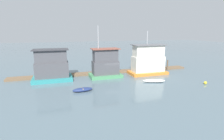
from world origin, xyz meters
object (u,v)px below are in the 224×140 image
Objects in this scene: houseboat_orange at (148,61)px; mooring_post_centre at (152,68)px; houseboat_green at (105,64)px; houseboat_teal at (52,67)px; mooring_post_far_left at (167,65)px; buoy_yellow at (205,83)px; dinghy_white at (154,81)px; dinghy_navy at (83,90)px; mooring_post_near_right at (156,66)px.

houseboat_orange reaches higher than mooring_post_centre.
houseboat_green reaches higher than mooring_post_centre.
houseboat_teal is 22.14m from mooring_post_far_left.
buoy_yellow is (5.16, -8.37, -2.23)m from houseboat_orange.
dinghy_white is (-1.64, -5.11, -2.24)m from houseboat_orange.
dinghy_navy is 5.99× the size of buoy_yellow.
dinghy_navy is at bearing -157.06° from mooring_post_far_left.
dinghy_white is 8.00m from mooring_post_near_right.
houseboat_green is 8.60m from dinghy_white.
mooring_post_far_left is at bearing 43.99° from dinghy_white.
houseboat_green is at bearing 140.07° from dinghy_white.
houseboat_green reaches higher than dinghy_navy.
mooring_post_far_left is (13.36, 1.33, -1.16)m from houseboat_green.
houseboat_green is at bearing 146.85° from buoy_yellow.
buoy_yellow is (-0.14, -9.96, -0.80)m from mooring_post_far_left.
buoy_yellow is at bearing -75.92° from mooring_post_near_right.
houseboat_green reaches higher than houseboat_teal.
buoy_yellow is (13.22, -8.63, -1.96)m from houseboat_green.
houseboat_orange reaches higher than buoy_yellow.
houseboat_green is 10.15m from mooring_post_centre.
houseboat_teal reaches higher than dinghy_white.
dinghy_white is 1.78× the size of mooring_post_far_left.
houseboat_green is 18.84× the size of buoy_yellow.
houseboat_teal is 0.71× the size of houseboat_green.
houseboat_teal is at bearing 119.95° from dinghy_navy.
mooring_post_near_right reaches higher than dinghy_white.
houseboat_orange is 3.08m from mooring_post_centre.
mooring_post_centre is (3.53, 6.70, 0.40)m from dinghy_white.
dinghy_navy reaches higher than buoy_yellow.
houseboat_teal is 16.33m from dinghy_white.
mooring_post_near_right reaches higher than buoy_yellow.
houseboat_orange is (16.78, -0.65, 0.20)m from houseboat_teal.
houseboat_green is at bearing 52.82° from dinghy_navy.
houseboat_teal reaches higher than mooring_post_near_right.
dinghy_navy is at bearing -154.62° from houseboat_orange.
houseboat_teal is 2.97× the size of mooring_post_far_left.
mooring_post_far_left is (18.19, 7.70, 0.78)m from dinghy_navy.
mooring_post_near_right is (4.30, 6.70, 0.83)m from dinghy_white.
houseboat_orange is 16.96× the size of buoy_yellow.
houseboat_teal reaches higher than buoy_yellow.
mooring_post_centre is (14.78, 7.70, 0.37)m from dinghy_navy.
mooring_post_far_left is (22.09, 0.94, -1.22)m from houseboat_teal.
dinghy_navy is at bearing -174.91° from dinghy_white.
mooring_post_far_left is (5.30, 1.59, -1.43)m from houseboat_orange.
houseboat_green is 3.15× the size of dinghy_navy.
houseboat_orange is 6.30× the size of mooring_post_centre.
mooring_post_near_right is at bearing 0.00° from mooring_post_centre.
mooring_post_far_left is at bearing 0.00° from mooring_post_centre.
houseboat_green is 1.11× the size of houseboat_orange.
mooring_post_centre is at bearing 180.00° from mooring_post_far_left.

